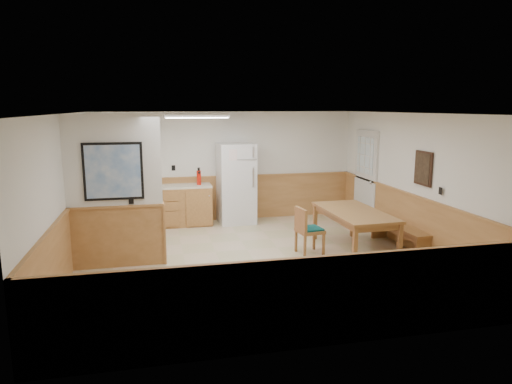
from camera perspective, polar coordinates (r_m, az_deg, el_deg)
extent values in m
plane|color=#CAB191|center=(7.97, -0.31, -8.47)|extent=(6.00, 6.00, 0.00)
cube|color=white|center=(7.54, -0.33, 9.80)|extent=(6.00, 6.00, 0.02)
cube|color=white|center=(10.57, -3.77, 3.22)|extent=(6.00, 0.02, 2.50)
cube|color=white|center=(8.79, 19.18, 1.13)|extent=(0.02, 6.00, 2.50)
cube|color=white|center=(7.62, -22.95, -0.50)|extent=(0.02, 6.00, 2.50)
cube|color=tan|center=(10.68, -3.70, -0.79)|extent=(6.00, 0.04, 1.00)
cube|color=tan|center=(8.92, 18.78, -3.63)|extent=(0.04, 6.00, 1.00)
cube|color=tan|center=(7.79, -22.41, -5.92)|extent=(0.04, 6.00, 1.00)
cube|color=white|center=(7.64, -17.42, 3.68)|extent=(1.50, 0.15, 1.50)
cube|color=tan|center=(7.88, -16.91, -5.37)|extent=(1.50, 0.17, 1.00)
cube|color=black|center=(7.57, -17.41, 2.47)|extent=(0.92, 0.03, 0.92)
cube|color=white|center=(7.55, -17.42, 2.46)|extent=(0.84, 0.01, 0.84)
cube|color=#B37C3F|center=(10.29, -9.50, -1.75)|extent=(1.40, 0.60, 0.86)
cube|color=#B37C3F|center=(10.32, -17.68, -2.07)|extent=(0.06, 0.60, 0.86)
cube|color=#B37C3F|center=(10.28, -13.57, -1.91)|extent=(0.06, 0.60, 0.86)
cube|color=beige|center=(10.19, -11.82, 0.63)|extent=(2.20, 0.60, 0.04)
cube|color=beige|center=(10.48, -11.86, 1.28)|extent=(2.20, 0.02, 0.10)
cube|color=silver|center=(10.45, 13.54, 1.61)|extent=(0.05, 1.02, 2.15)
cube|color=silver|center=(10.44, 13.49, 1.61)|extent=(0.04, 0.90, 2.05)
cube|color=silver|center=(10.37, 13.49, 4.47)|extent=(0.02, 0.76, 0.80)
cube|color=silver|center=(10.41, -15.30, 4.41)|extent=(0.80, 0.03, 1.00)
cube|color=silver|center=(10.40, -15.30, 4.40)|extent=(0.70, 0.01, 0.90)
cube|color=#311D13|center=(8.48, 20.19, 2.79)|extent=(0.03, 0.50, 0.60)
cube|color=black|center=(8.47, 20.07, 2.79)|extent=(0.01, 0.42, 0.52)
cube|color=silver|center=(8.70, -7.40, 9.49)|extent=(1.20, 0.30, 0.08)
cube|color=white|center=(8.70, -7.39, 9.19)|extent=(1.15, 0.25, 0.01)
cube|color=white|center=(10.29, -2.50, 1.07)|extent=(0.83, 0.74, 1.81)
cube|color=silver|center=(9.90, -0.34, 5.03)|extent=(0.03, 0.02, 0.23)
cube|color=silver|center=(9.97, -0.34, 1.83)|extent=(0.03, 0.02, 0.43)
cube|color=olive|center=(8.46, 12.21, -2.48)|extent=(0.99, 1.90, 0.05)
cube|color=olive|center=(8.48, 12.19, -2.98)|extent=(0.89, 1.80, 0.10)
cube|color=olive|center=(7.63, 12.26, -6.85)|extent=(0.07, 0.07, 0.70)
cube|color=olive|center=(9.16, 7.40, -3.74)|extent=(0.07, 0.07, 0.70)
cube|color=olive|center=(8.01, 17.52, -6.25)|extent=(0.07, 0.07, 0.70)
cube|color=olive|center=(9.49, 11.99, -3.39)|extent=(0.07, 0.07, 0.70)
cube|color=olive|center=(8.89, 17.59, -4.11)|extent=(0.41, 1.58, 0.05)
cube|color=olive|center=(8.35, 20.02, -6.80)|extent=(0.32, 0.07, 0.40)
cube|color=olive|center=(9.56, 15.33, -4.35)|extent=(0.32, 0.07, 0.40)
cube|color=olive|center=(8.25, 6.75, -4.84)|extent=(0.48, 0.48, 0.06)
cube|color=#10504D|center=(8.24, 6.76, -4.54)|extent=(0.44, 0.44, 0.03)
cube|color=olive|center=(8.11, 5.63, -3.40)|extent=(0.11, 0.43, 0.40)
cube|color=#10504D|center=(8.03, 4.44, -3.52)|extent=(0.07, 0.37, 0.34)
cube|color=olive|center=(8.07, 6.14, -6.83)|extent=(0.04, 0.04, 0.39)
cube|color=olive|center=(8.39, 5.02, -6.14)|extent=(0.04, 0.04, 0.39)
cube|color=olive|center=(8.24, 8.44, -6.53)|extent=(0.04, 0.04, 0.39)
cube|color=olive|center=(8.55, 7.27, -5.87)|extent=(0.04, 0.04, 0.39)
cylinder|color=red|center=(10.17, -7.15, 1.77)|extent=(0.11, 0.11, 0.32)
cylinder|color=black|center=(10.14, -7.18, 2.85)|extent=(0.05, 0.05, 0.07)
cylinder|color=#188438|center=(10.20, -15.08, 1.29)|extent=(0.08, 0.08, 0.24)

